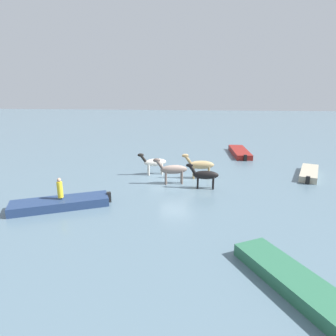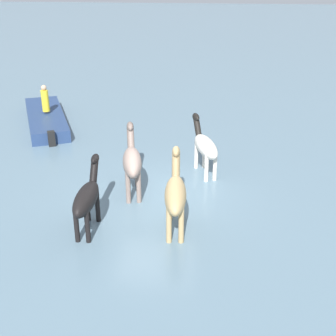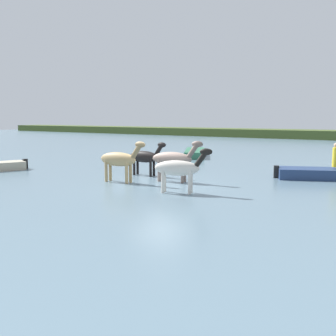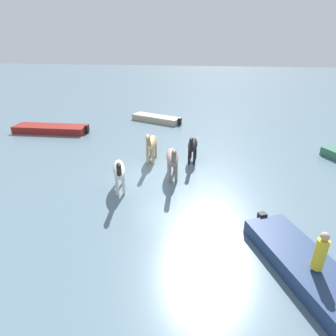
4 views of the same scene
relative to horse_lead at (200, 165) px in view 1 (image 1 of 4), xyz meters
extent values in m
plane|color=slate|center=(1.73, 0.81, -1.08)|extent=(146.77, 146.77, 0.00)
ellipsoid|color=tan|center=(-0.09, -0.01, 0.01)|extent=(2.00, 0.73, 0.66)
cylinder|color=tan|center=(0.48, 0.20, -0.53)|extent=(0.14, 0.14, 1.09)
cylinder|color=tan|center=(0.51, -0.12, -0.53)|extent=(0.14, 0.14, 1.09)
cylinder|color=tan|center=(-0.69, 0.11, -0.53)|extent=(0.14, 0.14, 1.09)
cylinder|color=tan|center=(-0.67, -0.21, -0.53)|extent=(0.14, 0.14, 1.09)
cylinder|color=olive|center=(0.95, 0.07, 0.44)|extent=(0.62, 0.27, 0.72)
ellipsoid|color=olive|center=(1.16, 0.09, 0.73)|extent=(0.55, 0.27, 0.29)
ellipsoid|color=silver|center=(3.63, -0.71, -0.06)|extent=(1.91, 1.15, 0.62)
cylinder|color=silver|center=(4.10, -0.38, -0.57)|extent=(0.14, 0.14, 1.01)
cylinder|color=silver|center=(4.20, -0.66, -0.57)|extent=(0.14, 0.14, 1.01)
cylinder|color=silver|center=(3.06, -0.77, -0.57)|extent=(0.14, 0.14, 1.01)
cylinder|color=silver|center=(3.17, -1.05, -0.57)|extent=(0.14, 0.14, 1.01)
cylinder|color=black|center=(4.55, -0.37, 0.34)|extent=(0.60, 0.40, 0.68)
ellipsoid|color=black|center=(4.73, -0.31, 0.61)|extent=(0.55, 0.37, 0.27)
ellipsoid|color=gray|center=(1.93, 1.51, 0.01)|extent=(2.05, 0.98, 0.66)
cylinder|color=gray|center=(2.47, 1.79, -0.53)|extent=(0.14, 0.14, 1.09)
cylinder|color=gray|center=(2.54, 1.48, -0.53)|extent=(0.14, 0.14, 1.09)
cylinder|color=gray|center=(1.31, 1.55, -0.53)|extent=(0.14, 0.14, 1.09)
cylinder|color=gray|center=(1.38, 1.24, -0.53)|extent=(0.14, 0.14, 1.09)
cylinder|color=#63544C|center=(2.95, 1.73, 0.44)|extent=(0.64, 0.35, 0.72)
ellipsoid|color=#63544C|center=(3.15, 1.78, 0.74)|extent=(0.57, 0.33, 0.29)
ellipsoid|color=black|center=(-0.37, 2.35, -0.09)|extent=(1.79, 0.53, 0.60)
cylinder|color=black|center=(0.17, 2.50, -0.58)|extent=(0.13, 0.13, 0.99)
cylinder|color=black|center=(0.17, 2.21, -0.58)|extent=(0.13, 0.13, 0.99)
cylinder|color=black|center=(-0.91, 2.50, -0.58)|extent=(0.13, 0.13, 0.99)
cylinder|color=black|center=(-0.91, 2.21, -0.58)|extent=(0.13, 0.13, 0.99)
cylinder|color=black|center=(0.58, 2.35, 0.30)|extent=(0.55, 0.21, 0.66)
ellipsoid|color=black|center=(0.77, 2.35, 0.57)|extent=(0.49, 0.21, 0.26)
cube|color=navy|center=(8.25, 6.62, -0.90)|extent=(5.66, 3.67, 0.67)
cube|color=black|center=(5.64, 5.45, -0.82)|extent=(0.33, 0.35, 0.72)
cube|color=#2D6B4C|center=(-3.25, 12.69, -0.90)|extent=(3.76, 5.29, 0.66)
cube|color=maroon|center=(-4.27, -8.89, -0.89)|extent=(1.82, 5.63, 0.67)
cube|color=black|center=(-4.41, -6.02, -0.82)|extent=(0.29, 0.25, 0.72)
cube|color=#B7AD93|center=(-8.76, -1.53, -0.91)|extent=(2.81, 4.59, 0.63)
cube|color=black|center=(-7.89, 0.63, -0.84)|extent=(0.35, 0.33, 0.68)
cylinder|color=yellow|center=(8.21, 6.55, 0.01)|extent=(0.32, 0.32, 0.95)
sphere|color=tan|center=(8.21, 6.55, 0.61)|extent=(0.24, 0.24, 0.24)
camera|label=1|loc=(0.32, 21.85, 5.76)|focal=31.02mm
camera|label=2|loc=(-10.69, -0.91, 5.64)|focal=48.47mm
camera|label=3|loc=(12.09, -13.98, 1.98)|focal=42.29mm
camera|label=4|loc=(14.76, 3.43, 5.29)|focal=29.80mm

